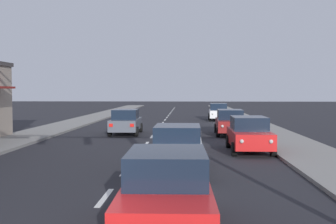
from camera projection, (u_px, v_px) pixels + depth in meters
sidewalk_right at (277, 137)px, 25.95m from camera, size 3.20×110.00×0.14m
sidewalk_left at (30, 136)px, 26.67m from camera, size 3.20×110.00×0.14m
lane_markings at (158, 138)px, 25.79m from camera, size 4.28×86.61×0.01m
sedan_lead_at_stop_bar at (167, 191)px, 8.57m from camera, size 2.00×4.47×1.68m
sedan_third_in_queue at (177, 149)px, 14.93m from camera, size 1.97×4.46×1.68m
sedan_oncoming_far at (126, 122)px, 28.13m from camera, size 2.00×4.47×1.68m
sedan_parked_nearest_kerb at (249, 134)px, 20.02m from camera, size 1.96×4.46×1.68m
sedan_parked_mid_kerb at (218, 112)px, 41.49m from camera, size 2.06×4.49×1.68m
sedan_parked_far_kerb at (230, 122)px, 27.65m from camera, size 2.04×4.49×1.68m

